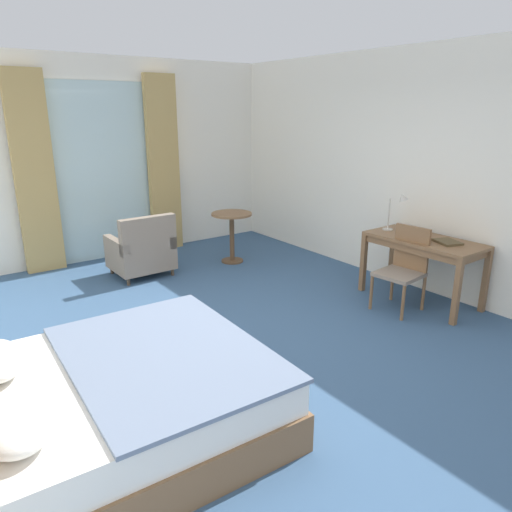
% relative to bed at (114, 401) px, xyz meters
% --- Properties ---
extents(ground, '(5.86, 7.74, 0.10)m').
position_rel_bed_xyz_m(ground, '(1.52, 0.62, -0.34)').
color(ground, '#38567A').
extents(wall_back, '(5.46, 0.12, 2.89)m').
position_rel_bed_xyz_m(wall_back, '(1.52, 4.23, 1.15)').
color(wall_back, white).
rests_on(wall_back, ground).
extents(wall_right, '(0.12, 7.34, 2.89)m').
position_rel_bed_xyz_m(wall_right, '(4.19, 0.62, 1.15)').
color(wall_right, white).
rests_on(wall_right, ground).
extents(balcony_glass_door, '(1.42, 0.02, 2.54)m').
position_rel_bed_xyz_m(balcony_glass_door, '(1.44, 4.15, 0.98)').
color(balcony_glass_door, silver).
rests_on(balcony_glass_door, ground).
extents(curtain_panel_left, '(0.50, 0.10, 2.67)m').
position_rel_bed_xyz_m(curtain_panel_left, '(0.51, 4.05, 1.04)').
color(curtain_panel_left, tan).
rests_on(curtain_panel_left, ground).
extents(curtain_panel_right, '(0.49, 0.10, 2.67)m').
position_rel_bed_xyz_m(curtain_panel_right, '(2.37, 4.05, 1.04)').
color(curtain_panel_right, tan).
rests_on(curtain_panel_right, ground).
extents(bed, '(2.04, 1.82, 1.02)m').
position_rel_bed_xyz_m(bed, '(0.00, 0.00, 0.00)').
color(bed, brown).
rests_on(bed, ground).
extents(writing_desk, '(0.64, 1.31, 0.76)m').
position_rel_bed_xyz_m(writing_desk, '(3.78, 0.29, 0.37)').
color(writing_desk, brown).
rests_on(writing_desk, ground).
extents(desk_chair, '(0.50, 0.48, 0.93)m').
position_rel_bed_xyz_m(desk_chair, '(3.43, 0.28, 0.22)').
color(desk_chair, gray).
rests_on(desk_chair, ground).
extents(desk_lamp, '(0.22, 0.23, 0.48)m').
position_rel_bed_xyz_m(desk_lamp, '(3.82, 0.72, 0.79)').
color(desk_lamp, '#B7B2A8').
rests_on(desk_lamp, writing_desk).
extents(closed_book, '(0.30, 0.34, 0.02)m').
position_rel_bed_xyz_m(closed_book, '(3.82, 0.03, 0.48)').
color(closed_book, brown).
rests_on(closed_book, writing_desk).
extents(armchair_by_window, '(0.76, 0.70, 0.85)m').
position_rel_bed_xyz_m(armchair_by_window, '(1.51, 3.03, 0.05)').
color(armchair_by_window, gray).
rests_on(armchair_by_window, ground).
extents(round_cafe_table, '(0.59, 0.59, 0.73)m').
position_rel_bed_xyz_m(round_cafe_table, '(2.82, 2.84, 0.24)').
color(round_cafe_table, brown).
rests_on(round_cafe_table, ground).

